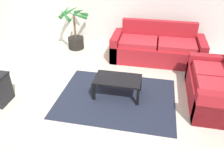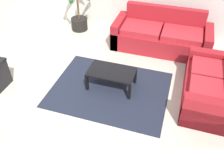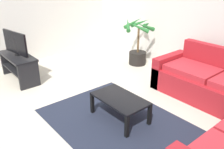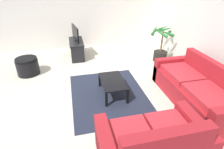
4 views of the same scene
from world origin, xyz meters
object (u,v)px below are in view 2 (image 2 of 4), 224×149
coffee_table (111,73)px  potted_palm (78,14)px  couch_loveseat (212,88)px  couch_main (161,36)px

coffee_table → potted_palm: 2.47m
couch_loveseat → couch_main: bearing=126.7°
couch_loveseat → coffee_table: couch_loveseat is taller
couch_loveseat → coffee_table: bearing=-174.9°
couch_loveseat → potted_palm: bearing=151.9°
couch_loveseat → potted_palm: size_ratio=1.37×
couch_loveseat → coffee_table: (-1.81, -0.16, 0.02)m
potted_palm → coffee_table: bearing=-51.9°
coffee_table → couch_loveseat: bearing=5.1°
potted_palm → couch_main: bearing=-6.7°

